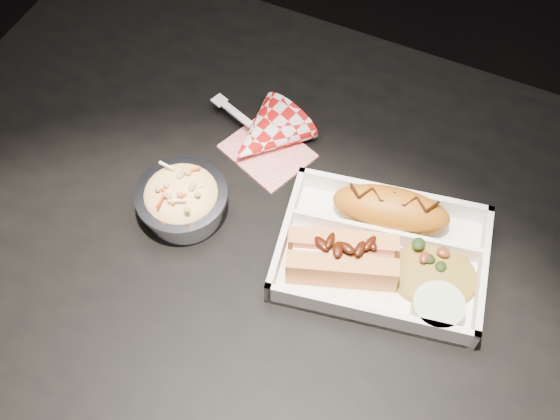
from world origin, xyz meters
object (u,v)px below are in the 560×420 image
object	(u,v)px
foil_coleslaw_cup	(182,198)
napkin_fork	(264,137)
dining_table	(314,290)
hotdog	(342,257)
food_tray	(381,256)
fried_pastry	(391,209)

from	to	relation	value
foil_coleslaw_cup	napkin_fork	distance (m)	0.15
dining_table	hotdog	xyz separation A→B (m)	(0.03, -0.00, 0.12)
food_tray	foil_coleslaw_cup	bearing A→B (deg)	178.20
hotdog	foil_coleslaw_cup	bearing A→B (deg)	161.88
dining_table	food_tray	size ratio (longest dim) A/B	4.30
dining_table	hotdog	size ratio (longest dim) A/B	8.32
food_tray	napkin_fork	world-z (taller)	napkin_fork
dining_table	napkin_fork	size ratio (longest dim) A/B	6.91
food_tray	dining_table	bearing A→B (deg)	-168.28
fried_pastry	napkin_fork	bearing A→B (deg)	166.29
fried_pastry	hotdog	size ratio (longest dim) A/B	1.03
fried_pastry	foil_coleslaw_cup	distance (m)	0.26
dining_table	foil_coleslaw_cup	distance (m)	0.22
hotdog	fried_pastry	bearing A→B (deg)	52.38
fried_pastry	foil_coleslaw_cup	xyz separation A→B (m)	(-0.25, -0.09, -0.00)
hotdog	napkin_fork	bearing A→B (deg)	121.57
dining_table	foil_coleslaw_cup	bearing A→B (deg)	-176.80
food_tray	hotdog	distance (m)	0.06
dining_table	napkin_fork	world-z (taller)	napkin_fork
food_tray	napkin_fork	xyz separation A→B (m)	(-0.21, 0.10, 0.01)
hotdog	foil_coleslaw_cup	xyz separation A→B (m)	(-0.22, -0.01, -0.00)
fried_pastry	hotdog	bearing A→B (deg)	-108.03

